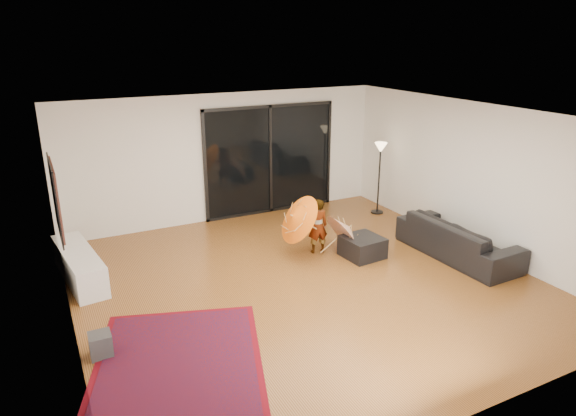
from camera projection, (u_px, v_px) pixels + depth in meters
floor at (305, 282)px, 8.36m from camera, size 7.00×7.00×0.00m
ceiling at (307, 116)px, 7.49m from camera, size 7.00×7.00×0.00m
wall_back at (227, 157)px, 10.88m from camera, size 7.00×0.00×7.00m
wall_front at (480, 305)px, 4.97m from camera, size 7.00×0.00×7.00m
wall_left at (62, 243)px, 6.42m from camera, size 0.00×7.00×7.00m
wall_right at (473, 177)px, 9.42m from camera, size 0.00×7.00×7.00m
sliding_door at (270, 160)px, 11.33m from camera, size 3.06×0.07×2.40m
painting at (56, 199)px, 7.18m from camera, size 0.04×1.28×1.08m
media_console at (79, 265)px, 8.37m from camera, size 0.69×1.90×0.52m
speaker at (101, 345)px, 6.41m from camera, size 0.27×0.27×0.31m
persian_rug at (178, 371)px, 6.14m from camera, size 2.81×3.32×0.02m
sofa at (458, 239)px, 9.23m from camera, size 0.97×2.35×0.68m
ottoman at (362, 247)px, 9.26m from camera, size 0.71×0.71×0.37m
floor_lamp at (380, 158)px, 11.20m from camera, size 0.28×0.28×1.60m
child at (318, 226)px, 9.35m from camera, size 0.41×0.30×1.03m
parasol_orange at (292, 220)px, 9.00m from camera, size 0.66×0.92×0.92m
parasol_white at (350, 224)px, 9.48m from camera, size 0.61×0.82×0.93m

